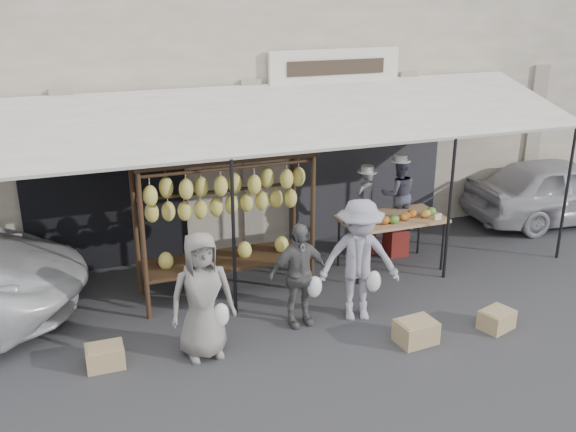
{
  "coord_description": "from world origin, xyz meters",
  "views": [
    {
      "loc": [
        -3.16,
        -6.85,
        4.47
      ],
      "look_at": [
        -0.1,
        1.4,
        1.3
      ],
      "focal_mm": 40.0,
      "sensor_mm": 36.0,
      "label": 1
    }
  ],
  "objects_px": {
    "produce_table": "(393,220)",
    "vendor_left": "(366,200)",
    "vendor_right": "(398,194)",
    "customer_right": "(359,260)",
    "customer_left": "(202,296)",
    "crate_near_a": "(416,332)",
    "crate_far": "(105,356)",
    "crate_near_b": "(497,320)",
    "sedan": "(562,190)",
    "customer_mid": "(298,275)",
    "banana_rack": "(224,197)"
  },
  "relations": [
    {
      "from": "crate_near_a",
      "to": "produce_table",
      "type": "bearing_deg",
      "value": 69.15
    },
    {
      "from": "crate_near_a",
      "to": "crate_far",
      "type": "height_order",
      "value": "crate_near_a"
    },
    {
      "from": "vendor_left",
      "to": "customer_right",
      "type": "relative_size",
      "value": 0.62
    },
    {
      "from": "produce_table",
      "to": "vendor_left",
      "type": "xyz_separation_m",
      "value": [
        -0.1,
        0.79,
        0.09
      ]
    },
    {
      "from": "vendor_left",
      "to": "customer_left",
      "type": "height_order",
      "value": "customer_left"
    },
    {
      "from": "customer_left",
      "to": "customer_mid",
      "type": "height_order",
      "value": "customer_left"
    },
    {
      "from": "sedan",
      "to": "crate_near_a",
      "type": "bearing_deg",
      "value": 125.64
    },
    {
      "from": "vendor_right",
      "to": "customer_right",
      "type": "height_order",
      "value": "customer_right"
    },
    {
      "from": "banana_rack",
      "to": "customer_mid",
      "type": "height_order",
      "value": "banana_rack"
    },
    {
      "from": "vendor_right",
      "to": "crate_near_b",
      "type": "height_order",
      "value": "vendor_right"
    },
    {
      "from": "produce_table",
      "to": "customer_left",
      "type": "relative_size",
      "value": 1.02
    },
    {
      "from": "vendor_right",
      "to": "customer_right",
      "type": "relative_size",
      "value": 0.71
    },
    {
      "from": "banana_rack",
      "to": "vendor_right",
      "type": "height_order",
      "value": "banana_rack"
    },
    {
      "from": "banana_rack",
      "to": "crate_near_b",
      "type": "relative_size",
      "value": 5.8
    },
    {
      "from": "banana_rack",
      "to": "customer_left",
      "type": "height_order",
      "value": "banana_rack"
    },
    {
      "from": "vendor_right",
      "to": "crate_near_a",
      "type": "height_order",
      "value": "vendor_right"
    },
    {
      "from": "customer_left",
      "to": "customer_right",
      "type": "height_order",
      "value": "customer_right"
    },
    {
      "from": "customer_mid",
      "to": "crate_far",
      "type": "xyz_separation_m",
      "value": [
        -2.64,
        -0.18,
        -0.61
      ]
    },
    {
      "from": "produce_table",
      "to": "customer_right",
      "type": "relative_size",
      "value": 0.96
    },
    {
      "from": "customer_mid",
      "to": "vendor_left",
      "type": "bearing_deg",
      "value": 41.5
    },
    {
      "from": "produce_table",
      "to": "crate_near_b",
      "type": "bearing_deg",
      "value": -79.95
    },
    {
      "from": "crate_far",
      "to": "customer_right",
      "type": "bearing_deg",
      "value": 0.72
    },
    {
      "from": "customer_left",
      "to": "crate_near_b",
      "type": "distance_m",
      "value": 4.06
    },
    {
      "from": "customer_left",
      "to": "customer_mid",
      "type": "xyz_separation_m",
      "value": [
        1.42,
        0.33,
        -0.09
      ]
    },
    {
      "from": "crate_near_a",
      "to": "crate_near_b",
      "type": "xyz_separation_m",
      "value": [
        1.23,
        -0.07,
        -0.02
      ]
    },
    {
      "from": "banana_rack",
      "to": "crate_near_a",
      "type": "distance_m",
      "value": 3.29
    },
    {
      "from": "customer_left",
      "to": "produce_table",
      "type": "bearing_deg",
      "value": 22.01
    },
    {
      "from": "produce_table",
      "to": "vendor_left",
      "type": "distance_m",
      "value": 0.8
    },
    {
      "from": "customer_right",
      "to": "sedan",
      "type": "height_order",
      "value": "customer_right"
    },
    {
      "from": "vendor_left",
      "to": "crate_near_a",
      "type": "distance_m",
      "value": 3.17
    },
    {
      "from": "produce_table",
      "to": "vendor_right",
      "type": "distance_m",
      "value": 0.69
    },
    {
      "from": "customer_left",
      "to": "crate_far",
      "type": "height_order",
      "value": "customer_left"
    },
    {
      "from": "crate_near_b",
      "to": "vendor_left",
      "type": "bearing_deg",
      "value": 99.38
    },
    {
      "from": "vendor_right",
      "to": "customer_mid",
      "type": "height_order",
      "value": "vendor_right"
    },
    {
      "from": "banana_rack",
      "to": "customer_right",
      "type": "relative_size",
      "value": 1.47
    },
    {
      "from": "customer_left",
      "to": "vendor_right",
      "type": "bearing_deg",
      "value": 26.37
    },
    {
      "from": "customer_left",
      "to": "sedan",
      "type": "relative_size",
      "value": 0.44
    },
    {
      "from": "vendor_left",
      "to": "crate_far",
      "type": "relative_size",
      "value": 2.38
    },
    {
      "from": "customer_left",
      "to": "vendor_left",
      "type": "bearing_deg",
      "value": 32.68
    },
    {
      "from": "crate_near_b",
      "to": "sedan",
      "type": "xyz_separation_m",
      "value": [
        3.91,
        3.17,
        0.52
      ]
    },
    {
      "from": "crate_near_a",
      "to": "crate_far",
      "type": "xyz_separation_m",
      "value": [
        -3.92,
        0.84,
        -0.02
      ]
    },
    {
      "from": "produce_table",
      "to": "crate_near_b",
      "type": "distance_m",
      "value": 2.41
    },
    {
      "from": "vendor_right",
      "to": "crate_far",
      "type": "bearing_deg",
      "value": 33.42
    },
    {
      "from": "crate_near_b",
      "to": "customer_right",
      "type": "bearing_deg",
      "value": 150.16
    },
    {
      "from": "customer_left",
      "to": "crate_near_a",
      "type": "relative_size",
      "value": 3.27
    },
    {
      "from": "crate_near_a",
      "to": "customer_right",
      "type": "bearing_deg",
      "value": 116.13
    },
    {
      "from": "vendor_right",
      "to": "vendor_left",
      "type": "bearing_deg",
      "value": -15.1
    },
    {
      "from": "banana_rack",
      "to": "sedan",
      "type": "xyz_separation_m",
      "value": [
        7.11,
        0.87,
        -0.92
      ]
    },
    {
      "from": "banana_rack",
      "to": "customer_right",
      "type": "xyz_separation_m",
      "value": [
        1.54,
        -1.34,
        -0.69
      ]
    },
    {
      "from": "customer_mid",
      "to": "crate_near_b",
      "type": "height_order",
      "value": "customer_mid"
    }
  ]
}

